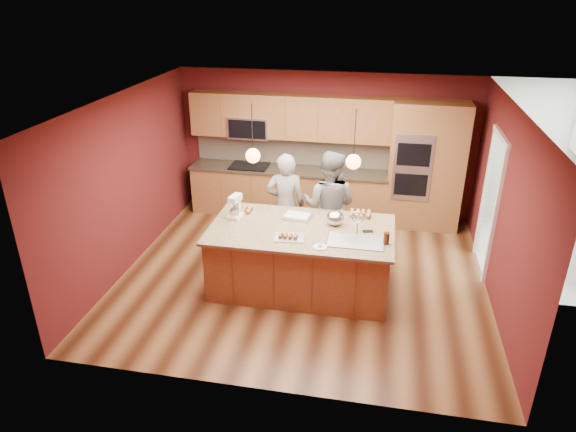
% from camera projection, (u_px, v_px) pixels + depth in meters
% --- Properties ---
extents(floor, '(5.50, 5.50, 0.00)m').
position_uv_depth(floor, '(303.00, 275.00, 7.97)').
color(floor, '#422110').
rests_on(floor, ground).
extents(ceiling, '(5.50, 5.50, 0.00)m').
position_uv_depth(ceiling, '(305.00, 101.00, 6.84)').
color(ceiling, silver).
rests_on(ceiling, ground).
extents(wall_back, '(5.50, 0.00, 5.50)m').
position_uv_depth(wall_back, '(325.00, 145.00, 9.63)').
color(wall_back, '#521516').
rests_on(wall_back, ground).
extents(wall_front, '(5.50, 0.00, 5.50)m').
position_uv_depth(wall_front, '(264.00, 288.00, 5.18)').
color(wall_front, '#521516').
rests_on(wall_front, ground).
extents(wall_left, '(0.00, 5.00, 5.00)m').
position_uv_depth(wall_left, '(127.00, 182.00, 7.88)').
color(wall_left, '#521516').
rests_on(wall_left, ground).
extents(wall_right, '(0.00, 5.00, 5.00)m').
position_uv_depth(wall_right, '(504.00, 209.00, 6.94)').
color(wall_right, '#521516').
rests_on(wall_right, ground).
extents(cabinet_run, '(3.74, 0.64, 2.30)m').
position_uv_depth(cabinet_run, '(287.00, 165.00, 9.68)').
color(cabinet_run, brown).
rests_on(cabinet_run, floor).
extents(oven_column, '(1.30, 0.62, 2.30)m').
position_uv_depth(oven_column, '(426.00, 166.00, 9.13)').
color(oven_column, brown).
rests_on(oven_column, floor).
extents(doorway_trim, '(0.08, 1.11, 2.20)m').
position_uv_depth(doorway_trim, '(489.00, 206.00, 7.78)').
color(doorway_trim, white).
rests_on(doorway_trim, wall_right).
extents(pendant_left, '(0.20, 0.20, 0.80)m').
position_uv_depth(pendant_left, '(253.00, 155.00, 6.97)').
color(pendant_left, black).
rests_on(pendant_left, ceiling).
extents(pendant_right, '(0.20, 0.20, 0.80)m').
position_uv_depth(pendant_right, '(353.00, 161.00, 6.73)').
color(pendant_right, black).
rests_on(pendant_right, ceiling).
extents(island, '(2.61, 1.46, 1.34)m').
position_uv_depth(island, '(302.00, 257.00, 7.48)').
color(island, brown).
rests_on(island, floor).
extents(person_left, '(0.70, 0.53, 1.74)m').
position_uv_depth(person_left, '(285.00, 205.00, 8.27)').
color(person_left, black).
rests_on(person_left, floor).
extents(person_right, '(0.99, 0.83, 1.82)m').
position_uv_depth(person_right, '(329.00, 206.00, 8.14)').
color(person_right, slate).
rests_on(person_right, floor).
extents(stand_mixer, '(0.23, 0.28, 0.35)m').
position_uv_depth(stand_mixer, '(236.00, 208.00, 7.56)').
color(stand_mixer, white).
rests_on(stand_mixer, island).
extents(sheet_cake, '(0.45, 0.36, 0.05)m').
position_uv_depth(sheet_cake, '(297.00, 216.00, 7.60)').
color(sheet_cake, silver).
rests_on(sheet_cake, island).
extents(cooling_rack, '(0.43, 0.32, 0.02)m').
position_uv_depth(cooling_rack, '(289.00, 238.00, 7.00)').
color(cooling_rack, silver).
rests_on(cooling_rack, island).
extents(mixing_bowl, '(0.26, 0.26, 0.22)m').
position_uv_depth(mixing_bowl, '(335.00, 218.00, 7.36)').
color(mixing_bowl, silver).
rests_on(mixing_bowl, island).
extents(plate, '(0.18, 0.18, 0.01)m').
position_uv_depth(plate, '(320.00, 247.00, 6.76)').
color(plate, white).
rests_on(plate, island).
extents(tumbler, '(0.08, 0.08, 0.16)m').
position_uv_depth(tumbler, '(386.00, 238.00, 6.83)').
color(tumbler, '#36180A').
rests_on(tumbler, island).
extents(phone, '(0.16, 0.11, 0.01)m').
position_uv_depth(phone, '(368.00, 231.00, 7.19)').
color(phone, black).
rests_on(phone, island).
extents(cupcakes_left, '(0.17, 0.25, 0.08)m').
position_uv_depth(cupcakes_left, '(247.00, 209.00, 7.80)').
color(cupcakes_left, '#D38552').
rests_on(cupcakes_left, island).
extents(cupcakes_rack, '(0.27, 0.14, 0.06)m').
position_uv_depth(cupcakes_rack, '(288.00, 236.00, 6.97)').
color(cupcakes_rack, '#D38552').
rests_on(cupcakes_rack, island).
extents(cupcakes_right, '(0.33, 0.25, 0.07)m').
position_uv_depth(cupcakes_right, '(360.00, 214.00, 7.65)').
color(cupcakes_right, '#D38552').
rests_on(cupcakes_right, island).
extents(dryer, '(0.82, 0.84, 1.11)m').
position_uv_depth(dryer, '(570.00, 223.00, 8.38)').
color(dryer, white).
rests_on(dryer, floor).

